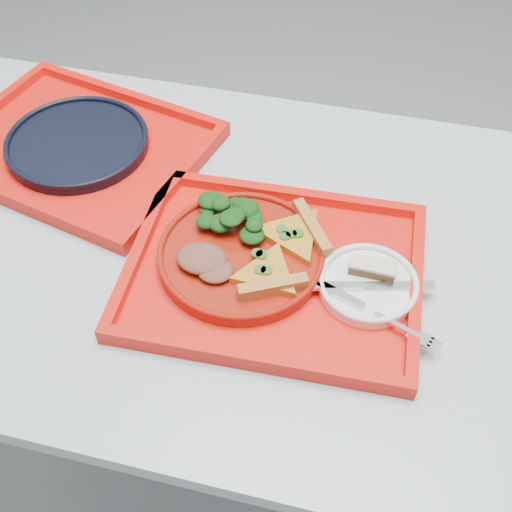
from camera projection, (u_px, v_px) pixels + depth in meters
name	position (u px, v px, depth m)	size (l,w,h in m)	color
ground	(301.00, 452.00, 1.60)	(10.00, 10.00, 0.00)	gray
table	(323.00, 286.00, 1.09)	(1.60, 0.80, 0.75)	#A6B1BA
tray_main	(274.00, 273.00, 1.00)	(0.45, 0.35, 0.01)	red
tray_far	(79.00, 150.00, 1.19)	(0.45, 0.35, 0.01)	red
dinner_plate	(241.00, 256.00, 1.00)	(0.26, 0.26, 0.02)	maroon
side_plate	(368.00, 286.00, 0.97)	(0.15, 0.15, 0.01)	white
navy_plate	(78.00, 144.00, 1.18)	(0.26, 0.26, 0.02)	black
pizza_slice_a	(268.00, 272.00, 0.96)	(0.12, 0.10, 0.02)	gold
pizza_slice_b	(293.00, 233.00, 1.01)	(0.13, 0.11, 0.02)	gold
salad_heap	(230.00, 214.00, 1.02)	(0.10, 0.09, 0.05)	black
meat_portion	(202.00, 259.00, 0.97)	(0.08, 0.06, 0.02)	brown
dessert_bar	(373.00, 268.00, 0.97)	(0.07, 0.03, 0.02)	#462617
knife	(373.00, 285.00, 0.95)	(0.18, 0.02, 0.01)	silver
fork	(373.00, 312.00, 0.92)	(0.18, 0.02, 0.01)	silver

